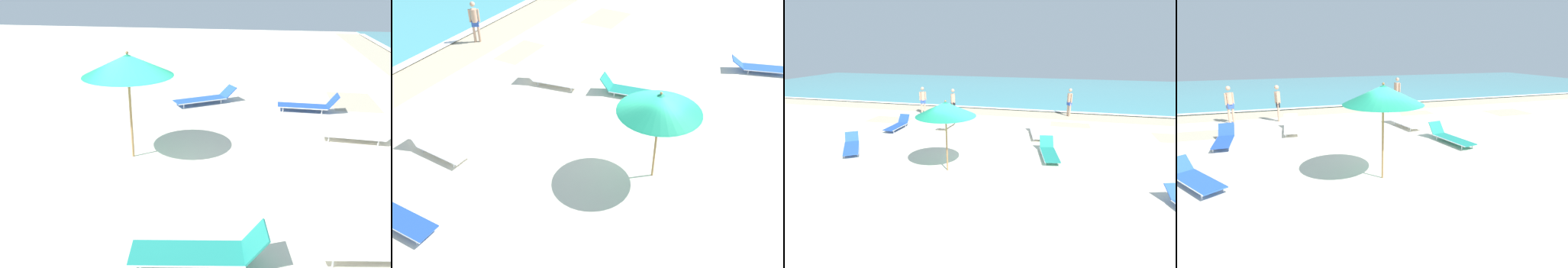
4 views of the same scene
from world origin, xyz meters
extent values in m
cube|color=beige|center=(0.00, 0.00, -0.08)|extent=(60.00, 60.00, 0.16)
cube|color=#B3A68B|center=(0.00, 9.30, 0.00)|extent=(57.00, 2.20, 0.00)
cube|color=#B3A68B|center=(3.69, 7.12, 0.00)|extent=(2.15, 1.13, 0.00)
cube|color=#B3A68B|center=(8.83, 5.71, 0.00)|extent=(2.27, 1.69, 0.00)
cube|color=white|center=(0.00, 10.32, 0.06)|extent=(56.00, 0.44, 0.01)
cylinder|color=#9E7547|center=(-0.86, -0.63, 1.15)|extent=(0.06, 0.06, 2.30)
cone|color=#1E936B|center=(-0.86, -0.63, 2.30)|extent=(2.12, 2.12, 0.50)
cylinder|color=#166E50|center=(-0.86, -0.63, 2.06)|extent=(2.06, 2.06, 0.01)
sphere|color=#9E7547|center=(-0.86, -0.63, 2.57)|extent=(0.07, 0.07, 0.07)
cube|color=blue|center=(-5.41, 3.77, 0.17)|extent=(0.61, 1.61, 0.03)
cylinder|color=silver|center=(-5.71, 3.77, 0.17)|extent=(0.04, 1.61, 0.03)
cylinder|color=silver|center=(-5.11, 3.77, 0.17)|extent=(0.04, 1.61, 0.03)
cylinder|color=silver|center=(-5.67, 3.14, 0.08)|extent=(0.03, 0.03, 0.16)
cylinder|color=silver|center=(-5.16, 3.14, 0.08)|extent=(0.03, 0.03, 0.16)
cylinder|color=silver|center=(-5.15, 4.40, 0.08)|extent=(0.03, 0.03, 0.16)
cube|color=white|center=(2.07, 4.27, 0.17)|extent=(0.87, 1.72, 0.03)
cylinder|color=silver|center=(1.77, 4.22, 0.17)|extent=(0.31, 1.63, 0.03)
cylinder|color=silver|center=(2.36, 4.32, 0.17)|extent=(0.31, 1.63, 0.03)
cube|color=white|center=(1.89, 5.28, 0.36)|extent=(0.64, 0.52, 0.39)
cylinder|color=silver|center=(1.93, 3.59, 0.08)|extent=(0.03, 0.03, 0.16)
cylinder|color=silver|center=(2.43, 3.68, 0.08)|extent=(0.03, 0.03, 0.16)
cylinder|color=silver|center=(1.71, 4.86, 0.08)|extent=(0.03, 0.03, 0.16)
cylinder|color=silver|center=(2.21, 4.94, 0.08)|extent=(0.03, 0.03, 0.16)
cube|color=blue|center=(6.75, -2.14, 0.17)|extent=(1.07, 1.75, 0.03)
cylinder|color=silver|center=(6.47, -2.23, 0.17)|extent=(0.53, 1.58, 0.03)
cylinder|color=silver|center=(7.04, -2.05, 0.17)|extent=(0.53, 1.58, 0.03)
cube|color=blue|center=(6.43, -1.15, 0.33)|extent=(0.69, 0.62, 0.34)
cylinder|color=silver|center=(7.19, -2.68, 0.08)|extent=(0.03, 0.03, 0.16)
cylinder|color=silver|center=(6.31, -1.61, 0.08)|extent=(0.03, 0.03, 0.16)
cylinder|color=silver|center=(6.80, -1.45, 0.08)|extent=(0.03, 0.03, 0.16)
cube|color=#1E8475|center=(2.73, 1.48, 0.17)|extent=(0.89, 1.82, 0.03)
cylinder|color=silver|center=(2.43, 1.43, 0.17)|extent=(0.33, 1.72, 0.03)
cylinder|color=silver|center=(3.02, 1.53, 0.17)|extent=(0.33, 1.72, 0.03)
cube|color=#1E8475|center=(2.55, 2.50, 0.40)|extent=(0.63, 0.45, 0.46)
cylinder|color=silver|center=(2.59, 0.77, 0.08)|extent=(0.03, 0.03, 0.16)
cylinder|color=silver|center=(3.09, 0.85, 0.08)|extent=(0.03, 0.03, 0.16)
cylinder|color=silver|center=(2.36, 2.10, 0.08)|extent=(0.03, 0.03, 0.16)
cylinder|color=silver|center=(2.86, 2.19, 0.08)|extent=(0.03, 0.03, 0.16)
cube|color=white|center=(-2.94, 4.93, 0.17)|extent=(0.67, 1.64, 0.03)
cylinder|color=silver|center=(-3.24, 4.94, 0.17)|extent=(0.10, 1.61, 0.03)
cylinder|color=silver|center=(-2.64, 4.92, 0.17)|extent=(0.10, 1.61, 0.03)
cube|color=white|center=(-2.90, 5.91, 0.38)|extent=(0.59, 0.41, 0.44)
cylinder|color=silver|center=(-3.22, 4.31, 0.08)|extent=(0.03, 0.03, 0.16)
cylinder|color=silver|center=(-2.71, 4.29, 0.08)|extent=(0.03, 0.03, 0.16)
cylinder|color=silver|center=(-3.17, 5.57, 0.08)|extent=(0.03, 0.03, 0.16)
cylinder|color=silver|center=(-2.66, 5.55, 0.08)|extent=(0.03, 0.03, 0.16)
cylinder|color=tan|center=(3.59, 9.42, 0.45)|extent=(0.11, 0.11, 0.90)
cylinder|color=tan|center=(3.70, 9.25, 0.45)|extent=(0.11, 0.11, 0.90)
cube|color=#2D51B2|center=(3.64, 9.33, 0.82)|extent=(0.32, 0.35, 0.24)
cylinder|color=tan|center=(3.64, 9.33, 1.18)|extent=(0.27, 0.27, 0.55)
cylinder|color=tan|center=(3.54, 9.48, 1.17)|extent=(0.08, 0.08, 0.55)
cylinder|color=tan|center=(3.75, 9.18, 1.17)|extent=(0.08, 0.08, 0.55)
sphere|color=tan|center=(3.64, 9.33, 1.66)|extent=(0.21, 0.21, 0.21)
camera|label=1|loc=(7.37, 2.49, 4.01)|focal=35.00mm
camera|label=2|loc=(-9.51, -3.43, 7.84)|focal=40.00mm
camera|label=3|loc=(2.82, -10.33, 4.51)|focal=28.00mm
camera|label=4|loc=(-3.49, -7.93, 3.42)|focal=28.00mm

